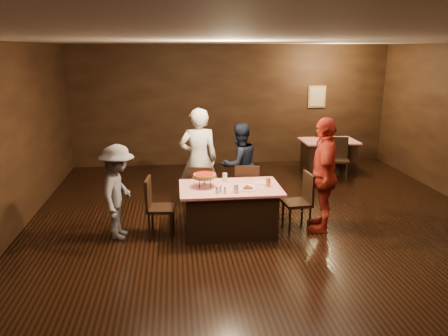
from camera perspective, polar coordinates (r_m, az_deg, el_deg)
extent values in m
plane|color=black|center=(6.77, 6.57, -10.04)|extent=(10.00, 10.00, 0.00)
cube|color=silver|center=(6.12, 7.45, 16.25)|extent=(8.00, 10.00, 0.04)
cube|color=black|center=(11.13, 1.01, 8.16)|extent=(8.00, 0.04, 3.00)
cube|color=tan|center=(11.57, 12.04, 9.11)|extent=(0.46, 0.03, 0.56)
cube|color=beige|center=(11.55, 12.08, 9.09)|extent=(0.38, 0.01, 0.48)
cube|color=#A90B14|center=(7.06, 0.79, -5.45)|extent=(1.60, 1.00, 0.77)
cube|color=red|center=(10.85, 13.43, 1.56)|extent=(1.30, 0.90, 0.77)
cube|color=black|center=(7.69, -2.88, -2.97)|extent=(0.50, 0.50, 0.95)
cube|color=black|center=(7.78, 3.02, -2.76)|extent=(0.49, 0.49, 0.95)
cube|color=black|center=(6.98, -8.24, -5.07)|extent=(0.46, 0.46, 0.95)
cube|color=black|center=(7.24, 9.49, -4.36)|extent=(0.46, 0.46, 0.95)
cube|color=black|center=(10.19, 14.77, 1.12)|extent=(0.51, 0.51, 0.95)
cube|color=black|center=(11.38, 12.45, 2.72)|extent=(0.43, 0.43, 0.95)
imported|color=silver|center=(7.92, -3.33, 1.09)|extent=(0.71, 0.48, 1.89)
imported|color=black|center=(8.21, 2.03, 0.47)|extent=(0.94, 0.86, 1.56)
imported|color=slate|center=(6.95, -13.64, -3.07)|extent=(0.69, 1.03, 1.49)
imported|color=#A6281A|center=(7.16, 12.88, -0.91)|extent=(0.75, 1.18, 1.87)
cylinder|color=black|center=(7.01, -2.59, -1.63)|extent=(0.01, 0.01, 0.15)
cylinder|color=black|center=(6.86, -3.23, -2.01)|extent=(0.01, 0.01, 0.15)
cylinder|color=black|center=(6.88, -1.79, -1.97)|extent=(0.01, 0.01, 0.15)
cylinder|color=silver|center=(6.89, -2.54, -1.23)|extent=(0.38, 0.38, 0.01)
cylinder|color=#B27233|center=(6.88, -2.55, -0.99)|extent=(0.35, 0.35, 0.05)
cylinder|color=#A5140C|center=(6.88, -2.55, -0.76)|extent=(0.30, 0.30, 0.01)
cylinder|color=white|center=(6.79, 3.09, -2.80)|extent=(0.25, 0.25, 0.01)
cylinder|color=#B27233|center=(6.78, 3.10, -2.57)|extent=(0.18, 0.18, 0.04)
cylinder|color=#A5140C|center=(6.78, 3.10, -2.39)|extent=(0.14, 0.14, 0.01)
cylinder|color=white|center=(7.16, 5.03, -1.89)|extent=(0.25, 0.25, 0.01)
cylinder|color=silver|center=(6.63, 1.57, -2.67)|extent=(0.08, 0.08, 0.14)
cylinder|color=#BF7F26|center=(6.96, 5.77, -1.86)|extent=(0.08, 0.08, 0.14)
cylinder|color=silver|center=(7.19, 0.11, -1.23)|extent=(0.08, 0.08, 0.14)
cylinder|color=silver|center=(6.66, -0.46, -2.85)|extent=(0.04, 0.04, 0.08)
cylinder|color=silver|center=(6.65, -0.46, -2.48)|extent=(0.05, 0.05, 0.02)
cylinder|color=silver|center=(6.62, 0.10, -2.97)|extent=(0.04, 0.04, 0.08)
cylinder|color=silver|center=(6.61, 0.10, -2.60)|extent=(0.05, 0.05, 0.02)
cylinder|color=silver|center=(6.61, -0.93, -3.00)|extent=(0.04, 0.04, 0.08)
cylinder|color=silver|center=(6.59, -0.93, -2.63)|extent=(0.05, 0.05, 0.02)
cube|color=white|center=(6.97, 3.25, -2.36)|extent=(0.19, 0.19, 0.01)
cube|color=white|center=(6.86, -0.39, -2.62)|extent=(0.21, 0.21, 0.01)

